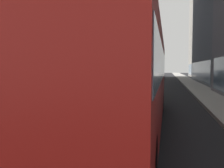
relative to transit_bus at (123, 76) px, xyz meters
name	(u,v)px	position (x,y,z in m)	size (l,w,h in m)	color
ground_plane	(150,81)	(-1.20, 31.63, -1.78)	(120.00, 120.00, 0.00)	black
sidewalk_left	(115,80)	(-6.90, 31.63, -1.70)	(2.40, 110.00, 0.15)	#9E9991
sidewalk_right	(187,80)	(4.50, 31.63, -1.70)	(2.40, 110.00, 0.15)	#9E9991
transit_bus	(123,76)	(0.00, 0.00, 0.00)	(2.78, 11.53, 3.05)	red
car_yellow_taxi	(146,85)	(0.00, 9.79, -0.96)	(1.85, 3.95, 1.62)	yellow
car_black_suv	(134,75)	(-4.00, 33.57, -0.95)	(1.90, 4.50, 1.62)	black
car_blue_hatchback	(118,78)	(-4.00, 19.52, -0.95)	(1.74, 4.48, 1.62)	#4C6BB7
car_grey_wagon	(159,75)	(0.00, 36.53, -0.95)	(1.83, 4.75, 1.62)	slate
pedestrian_with_handbag	(1,88)	(-6.78, 3.04, -0.76)	(0.45, 0.34, 1.69)	#1E1E2D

